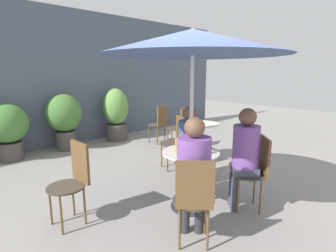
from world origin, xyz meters
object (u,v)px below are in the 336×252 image
at_px(bistro_chair_1, 256,167).
at_px(potted_plant_0, 8,127).
at_px(seated_person_1, 245,150).
at_px(bistro_chair_6, 160,121).
at_px(cafe_table_far, 202,136).
at_px(bistro_chair_3, 176,138).
at_px(umbrella, 193,42).
at_px(potted_plant_1, 64,117).
at_px(beer_glass_1, 181,141).
at_px(beer_glass_0, 203,142).
at_px(cafe_table_near, 191,169).
at_px(bistro_chair_2, 189,147).
at_px(seated_person_0, 194,169).
at_px(bistro_chair_5, 74,176).
at_px(beer_glass_3, 202,148).
at_px(seated_person_2, 189,139).
at_px(bistro_chair_4, 180,124).
at_px(beer_glass_2, 177,145).
at_px(potted_plant_2, 116,113).
at_px(bistro_chair_0, 194,196).

bearing_deg(bistro_chair_1, potted_plant_0, -111.53).
bearing_deg(seated_person_1, bistro_chair_6, -157.10).
relative_size(cafe_table_far, bistro_chair_1, 0.79).
bearing_deg(potted_plant_0, bistro_chair_3, -50.12).
bearing_deg(umbrella, bistro_chair_1, -45.46).
bearing_deg(cafe_table_far, potted_plant_1, 122.80).
bearing_deg(beer_glass_1, beer_glass_0, -53.63).
height_order(cafe_table_near, bistro_chair_6, bistro_chair_6).
bearing_deg(beer_glass_1, bistro_chair_2, 34.75).
bearing_deg(beer_glass_0, seated_person_0, -146.72).
bearing_deg(potted_plant_1, bistro_chair_1, -80.54).
bearing_deg(potted_plant_0, beer_glass_1, -70.37).
distance_m(cafe_table_far, bistro_chair_5, 2.64).
bearing_deg(bistro_chair_6, beer_glass_3, 51.05).
xyz_separation_m(seated_person_2, beer_glass_3, (-0.45, -0.61, 0.08)).
bearing_deg(beer_glass_1, bistro_chair_4, 45.10).
height_order(seated_person_1, beer_glass_2, seated_person_1).
bearing_deg(potted_plant_1, potted_plant_0, 179.38).
bearing_deg(beer_glass_2, bistro_chair_5, 150.70).
relative_size(bistro_chair_3, bistro_chair_5, 1.00).
xyz_separation_m(bistro_chair_1, seated_person_2, (-0.10, 0.99, 0.17)).
bearing_deg(beer_glass_3, potted_plant_2, 72.87).
height_order(cafe_table_far, beer_glass_3, beer_glass_3).
distance_m(bistro_chair_5, potted_plant_1, 3.02).
distance_m(bistro_chair_2, beer_glass_1, 0.71).
xyz_separation_m(bistro_chair_4, seated_person_1, (-1.25, -2.30, 0.20)).
xyz_separation_m(bistro_chair_6, seated_person_0, (-2.09, -2.88, 0.20)).
height_order(beer_glass_2, beer_glass_3, beer_glass_2).
bearing_deg(potted_plant_0, potted_plant_1, -0.62).
bearing_deg(seated_person_0, bistro_chair_2, -90.00).
xyz_separation_m(cafe_table_far, potted_plant_2, (-0.34, 2.40, 0.21)).
height_order(bistro_chair_3, umbrella, umbrella).
relative_size(cafe_table_far, seated_person_0, 0.57).
xyz_separation_m(bistro_chair_0, beer_glass_3, (0.55, 0.38, 0.26)).
distance_m(bistro_chair_1, bistro_chair_5, 2.09).
xyz_separation_m(seated_person_2, umbrella, (-0.45, -0.44, 1.25)).
distance_m(bistro_chair_0, seated_person_0, 0.25).
xyz_separation_m(bistro_chair_1, bistro_chair_2, (0.01, 1.10, 0.00)).
distance_m(seated_person_1, beer_glass_3, 0.53).
bearing_deg(seated_person_1, bistro_chair_3, -148.98).
height_order(seated_person_1, potted_plant_1, seated_person_1).
relative_size(bistro_chair_3, beer_glass_2, 4.97).
xyz_separation_m(cafe_table_near, bistro_chair_4, (1.69, 1.85, 0.04)).
bearing_deg(beer_glass_0, seated_person_1, -55.83).
bearing_deg(bistro_chair_4, bistro_chair_0, 20.55).
distance_m(bistro_chair_2, potted_plant_2, 2.95).
bearing_deg(bistro_chair_4, potted_plant_2, -96.08).
xyz_separation_m(bistro_chair_2, seated_person_2, (-0.10, -0.10, 0.17)).
distance_m(bistro_chair_4, beer_glass_2, 2.57).
bearing_deg(bistro_chair_3, bistro_chair_2, -8.36).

